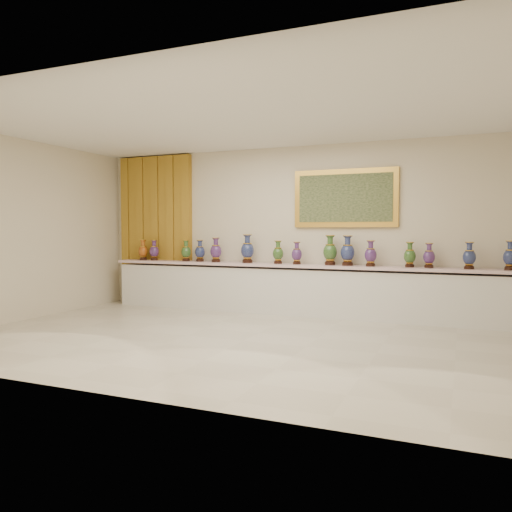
{
  "coord_description": "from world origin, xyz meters",
  "views": [
    {
      "loc": [
        2.73,
        -6.1,
        1.5
      ],
      "look_at": [
        -0.52,
        1.7,
        1.06
      ],
      "focal_mm": 35.0,
      "sensor_mm": 36.0,
      "label": 1
    }
  ],
  "objects": [
    {
      "name": "vase_4",
      "position": [
        -1.56,
        2.23,
        1.11
      ],
      "size": [
        0.27,
        0.27,
        0.46
      ],
      "rotation": [
        0.0,
        0.0,
        0.32
      ],
      "color": "black",
      "rests_on": "counter"
    },
    {
      "name": "counter",
      "position": [
        0.0,
        2.27,
        0.44
      ],
      "size": [
        7.28,
        0.48,
        0.9
      ],
      "color": "white",
      "rests_on": "ground"
    },
    {
      "name": "vase_14",
      "position": [
        3.38,
        2.26,
        1.1
      ],
      "size": [
        0.21,
        0.21,
        0.44
      ],
      "rotation": [
        0.0,
        0.0,
        -0.04
      ],
      "color": "black",
      "rests_on": "counter"
    },
    {
      "name": "vase_3",
      "position": [
        -1.93,
        2.29,
        1.08
      ],
      "size": [
        0.21,
        0.21,
        0.41
      ],
      "rotation": [
        0.0,
        0.0,
        0.08
      ],
      "color": "black",
      "rests_on": "counter"
    },
    {
      "name": "vase_2",
      "position": [
        -2.22,
        2.25,
        1.08
      ],
      "size": [
        0.2,
        0.2,
        0.41
      ],
      "rotation": [
        0.0,
        0.0,
        -0.06
      ],
      "color": "black",
      "rests_on": "counter"
    },
    {
      "name": "vase_13",
      "position": [
        2.82,
        2.23,
        1.09
      ],
      "size": [
        0.2,
        0.2,
        0.42
      ],
      "rotation": [
        0.0,
        0.0,
        -0.02
      ],
      "color": "black",
      "rests_on": "counter"
    },
    {
      "name": "vase_0",
      "position": [
        -3.2,
        2.24,
        1.08
      ],
      "size": [
        0.25,
        0.25,
        0.41
      ],
      "rotation": [
        0.0,
        0.0,
        -0.44
      ],
      "color": "black",
      "rests_on": "counter"
    },
    {
      "name": "vase_11",
      "position": [
        1.93,
        2.28,
        1.08
      ],
      "size": [
        0.22,
        0.22,
        0.41
      ],
      "rotation": [
        0.0,
        0.0,
        -0.19
      ],
      "color": "black",
      "rests_on": "counter"
    },
    {
      "name": "vase_5",
      "position": [
        -0.93,
        2.26,
        1.13
      ],
      "size": [
        0.3,
        0.3,
        0.52
      ],
      "rotation": [
        0.0,
        0.0,
        0.28
      ],
      "color": "black",
      "rests_on": "counter"
    },
    {
      "name": "room",
      "position": [
        -2.41,
        2.44,
        1.59
      ],
      "size": [
        8.0,
        8.0,
        8.0
      ],
      "color": "beige",
      "rests_on": "ground"
    },
    {
      "name": "vase_12",
      "position": [
        2.23,
        2.27,
        1.08
      ],
      "size": [
        0.18,
        0.18,
        0.4
      ],
      "rotation": [
        0.0,
        0.0,
        -0.01
      ],
      "color": "black",
      "rests_on": "counter"
    },
    {
      "name": "vase_10",
      "position": [
        1.31,
        2.24,
        1.09
      ],
      "size": [
        0.26,
        0.26,
        0.43
      ],
      "rotation": [
        0.0,
        0.0,
        -0.4
      ],
      "color": "black",
      "rests_on": "counter"
    },
    {
      "name": "vase_6",
      "position": [
        -0.33,
        2.25,
        1.08
      ],
      "size": [
        0.25,
        0.25,
        0.41
      ],
      "rotation": [
        0.0,
        0.0,
        -0.42
      ],
      "color": "black",
      "rests_on": "counter"
    },
    {
      "name": "vase_7",
      "position": [
        0.02,
        2.26,
        1.08
      ],
      "size": [
        0.19,
        0.19,
        0.39
      ],
      "rotation": [
        0.0,
        0.0,
        0.05
      ],
      "color": "black",
      "rests_on": "counter"
    },
    {
      "name": "vase_1",
      "position": [
        -2.95,
        2.26,
        1.08
      ],
      "size": [
        0.21,
        0.21,
        0.4
      ],
      "rotation": [
        0.0,
        0.0,
        -0.11
      ],
      "color": "black",
      "rests_on": "counter"
    },
    {
      "name": "vase_9",
      "position": [
        0.92,
        2.26,
        1.13
      ],
      "size": [
        0.29,
        0.29,
        0.51
      ],
      "rotation": [
        0.0,
        0.0,
        -0.25
      ],
      "color": "black",
      "rests_on": "counter"
    },
    {
      "name": "vase_8",
      "position": [
        0.61,
        2.29,
        1.13
      ],
      "size": [
        0.25,
        0.25,
        0.51
      ],
      "rotation": [
        0.0,
        0.0,
        -0.06
      ],
      "color": "black",
      "rests_on": "counter"
    },
    {
      "name": "ground",
      "position": [
        0.0,
        0.0,
        0.0
      ],
      "size": [
        8.0,
        8.0,
        0.0
      ],
      "primitive_type": "plane",
      "color": "beige",
      "rests_on": "ground"
    }
  ]
}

